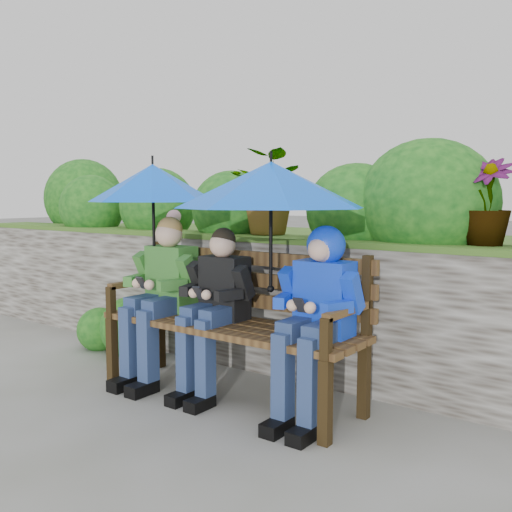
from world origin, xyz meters
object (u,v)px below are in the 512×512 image
Objects in this scene: park_bench at (235,313)px; boy_middle at (215,301)px; boy_right at (317,305)px; umbrella_left at (153,183)px; boy_left at (161,290)px; umbrella_right at (271,185)px.

boy_middle is (-0.10, -0.09, 0.08)m from park_bench.
boy_middle is 0.77m from boy_right.
umbrella_left reaches higher than park_bench.
umbrella_left reaches higher than boy_left.
park_bench is 2.05× the size of umbrella_left.
boy_left is 1.02× the size of umbrella_right.
umbrella_left is (-0.09, 0.03, 0.76)m from boy_left.
boy_left is 1.31× the size of umbrella_left.
boy_left is 1.20m from umbrella_right.
boy_left is 1.06× the size of boy_middle.
umbrella_right reaches higher than boy_right.
umbrella_left reaches higher than boy_right.
boy_left is 1.27m from boy_right.
umbrella_left is (-0.69, -0.07, 0.86)m from park_bench.
boy_left is at bearing -15.59° from umbrella_left.
boy_middle is 0.98m from umbrella_left.
boy_middle is 0.97× the size of umbrella_right.
umbrella_right reaches higher than boy_left.
boy_middle is 0.88m from umbrella_right.
umbrella_right reaches higher than park_bench.
park_bench is at bearing 5.48° from umbrella_left.
park_bench is 1.57× the size of boy_left.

